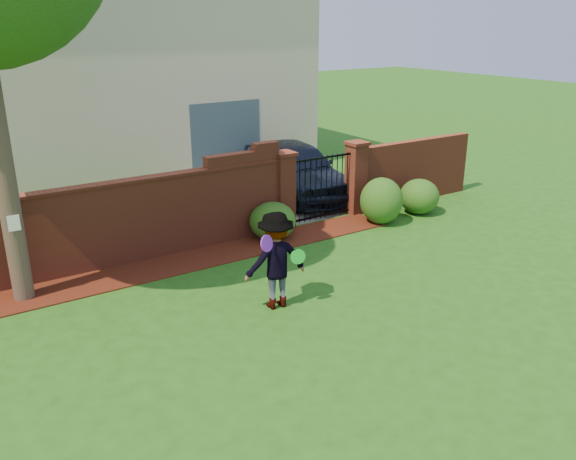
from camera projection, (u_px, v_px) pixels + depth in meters
ground at (293, 322)px, 9.91m from camera, size 80.00×80.00×0.01m
mulch_bed at (164, 267)px, 12.04m from camera, size 11.10×1.08×0.03m
brick_wall at (97, 225)px, 11.71m from camera, size 8.70×0.31×2.16m
brick_wall_return at (412, 171)px, 16.18m from camera, size 4.00×0.25×1.70m
pillar_left at (284, 190)px, 13.97m from camera, size 0.50×0.50×1.88m
pillar_right at (356, 177)px, 15.11m from camera, size 0.50×0.50×1.88m
iron_gate at (321, 188)px, 14.58m from camera, size 1.78×0.03×1.60m
driveway at (243, 185)px, 18.01m from camera, size 3.20×8.00×0.01m
house at (111, 73)px, 18.80m from camera, size 12.40×6.40×6.30m
car at (300, 171)px, 16.49m from camera, size 2.39×4.75×1.55m
paper_notice at (14, 223)px, 10.07m from camera, size 0.20×0.01×0.28m
shrub_left at (273, 221)px, 13.47m from camera, size 1.06×1.06×0.87m
shrub_middle at (381, 201)px, 14.47m from camera, size 1.05×1.05×1.15m
shrub_right at (419, 196)px, 15.26m from camera, size 1.02×1.02×0.91m
man at (276, 261)px, 10.13m from camera, size 1.20×0.80×1.74m
frisbee_purple at (267, 243)px, 9.67m from camera, size 0.30×0.18×0.29m
frisbee_green at (298, 257)px, 10.03m from camera, size 0.27×0.14×0.26m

